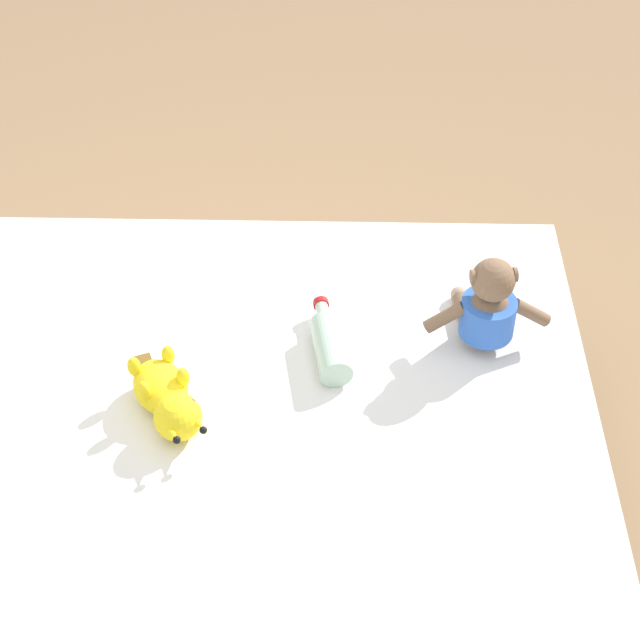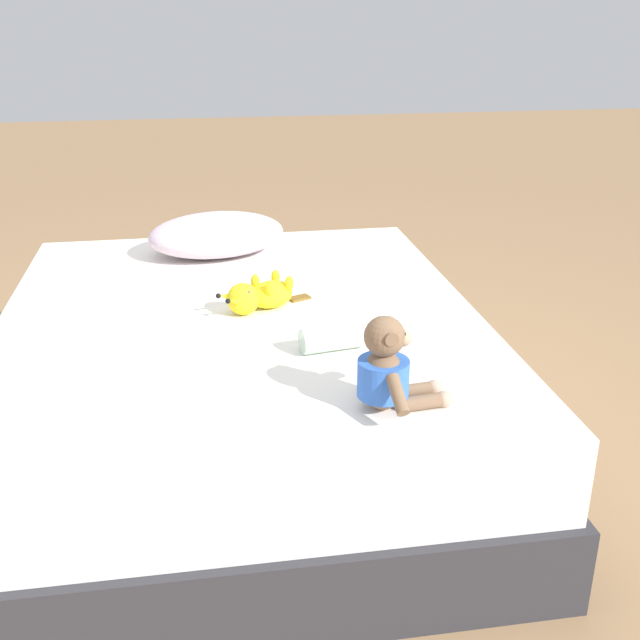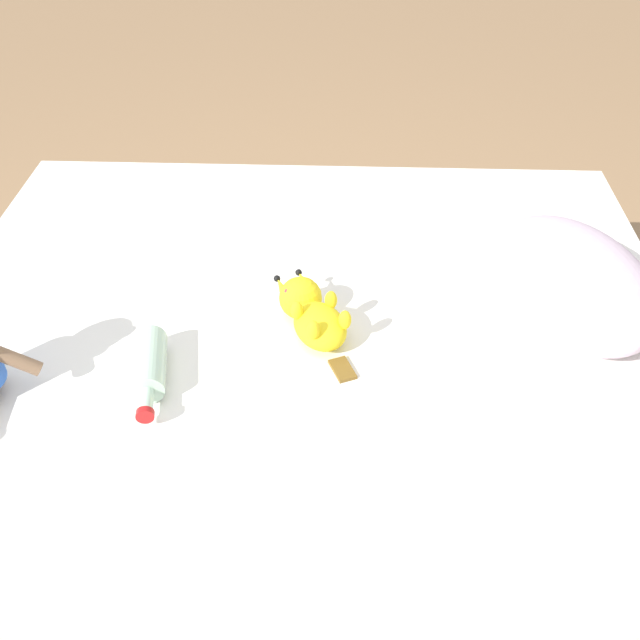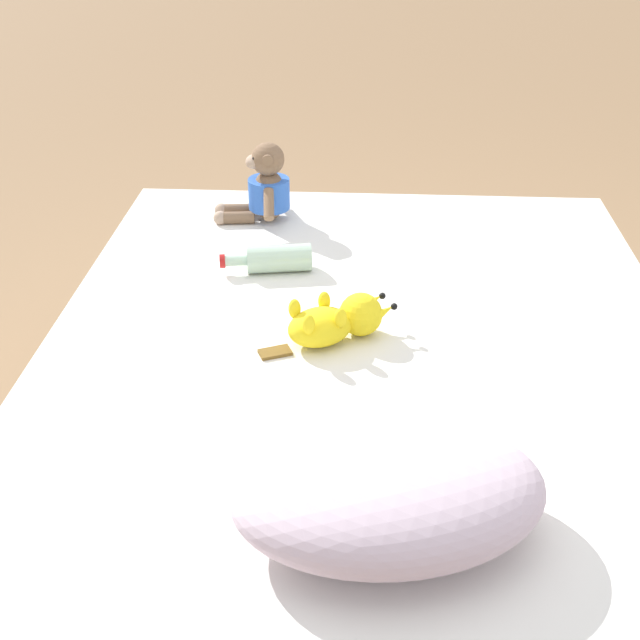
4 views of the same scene
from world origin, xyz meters
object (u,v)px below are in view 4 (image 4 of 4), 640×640
bed (362,420)px  plush_yellow_creature (337,321)px  glass_bottle (276,259)px  pillow (389,492)px  plush_monkey (265,188)px

bed → plush_yellow_creature: size_ratio=5.83×
bed → glass_bottle: 0.48m
pillow → plush_yellow_creature: 0.61m
bed → plush_monkey: 0.80m
pillow → plush_monkey: bearing=-74.8°
plush_yellow_creature → pillow: bearing=100.1°
plush_monkey → plush_yellow_creature: 0.72m
bed → plush_yellow_creature: plush_yellow_creature is taller
plush_yellow_creature → glass_bottle: size_ratio=1.28×
plush_monkey → glass_bottle: bearing=100.8°
plush_monkey → plush_yellow_creature: bearing=109.6°
plush_monkey → glass_bottle: size_ratio=1.18×
glass_bottle → plush_monkey: bearing=-79.2°
pillow → plush_monkey: 1.32m
plush_monkey → bed: bearing=114.7°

